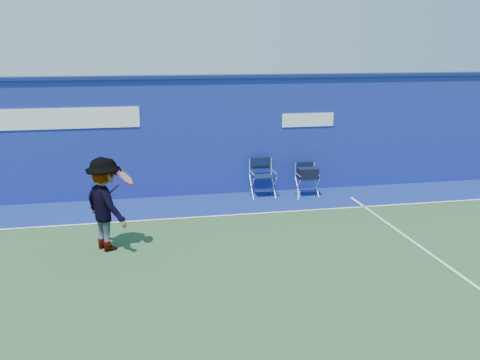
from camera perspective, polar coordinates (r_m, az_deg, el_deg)
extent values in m
plane|color=#2A4F2A|center=(8.63, -5.37, -11.25)|extent=(80.00, 80.00, 0.00)
cube|color=navy|center=(13.15, -7.82, 4.68)|extent=(24.00, 0.40, 3.00)
cube|color=navy|center=(12.97, -8.06, 11.39)|extent=(24.00, 0.50, 0.08)
cube|color=white|center=(13.04, -21.22, 6.40)|extent=(4.50, 0.02, 0.50)
cube|color=white|center=(13.56, 7.64, 6.70)|extent=(1.40, 0.02, 0.35)
cube|color=navy|center=(12.44, -7.28, -2.99)|extent=(24.00, 1.80, 0.01)
cube|color=white|center=(11.58, -6.97, -4.30)|extent=(24.00, 0.06, 0.01)
cube|color=#0D1732|center=(13.06, 2.56, 0.39)|extent=(0.51, 0.43, 0.03)
cube|color=silver|center=(13.25, 2.31, 1.55)|extent=(0.58, 0.03, 0.43)
cube|color=#0D1732|center=(13.24, 2.32, 1.91)|extent=(0.51, 0.03, 0.30)
cube|color=#0D1732|center=(13.23, 2.32, 2.09)|extent=(0.43, 0.06, 0.23)
cube|color=#0D1732|center=(13.26, 7.56, 0.19)|extent=(0.45, 0.38, 0.03)
cube|color=silver|center=(13.42, 7.29, 1.19)|extent=(0.51, 0.02, 0.37)
cube|color=#0D1732|center=(13.40, 7.30, 1.50)|extent=(0.45, 0.02, 0.26)
cube|color=black|center=(13.20, 7.62, 0.74)|extent=(0.51, 0.30, 0.28)
cylinder|color=silver|center=(12.97, 6.61, -1.75)|extent=(0.07, 0.07, 0.22)
imported|color=#EA4738|center=(9.90, -14.84, -2.64)|extent=(1.20, 1.34, 1.80)
torus|color=#BA1831|center=(9.62, -12.72, 0.28)|extent=(0.34, 0.42, 0.30)
cylinder|color=gray|center=(9.62, -12.72, 0.28)|extent=(0.27, 0.35, 0.24)
cylinder|color=black|center=(9.64, -14.14, -1.16)|extent=(0.28, 0.09, 0.25)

